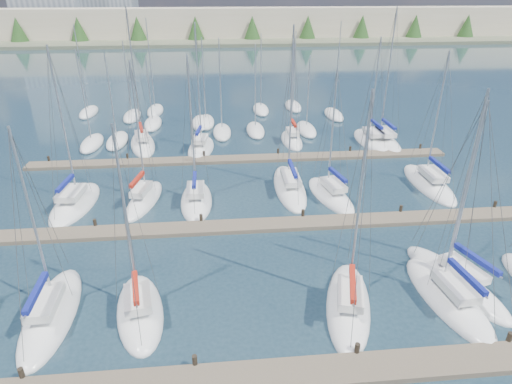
{
  "coord_description": "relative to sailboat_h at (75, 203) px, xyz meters",
  "views": [
    {
      "loc": [
        -2.47,
        -12.22,
        16.8
      ],
      "look_at": [
        0.0,
        14.0,
        4.0
      ],
      "focal_mm": 30.0,
      "sensor_mm": 36.0,
      "label": 1
    }
  ],
  "objects": [
    {
      "name": "ground",
      "position": [
        14.67,
        38.92,
        -0.18
      ],
      "size": [
        400.0,
        400.0,
        0.0
      ],
      "primitive_type": "plane",
      "color": "#243A48",
      "rests_on": "ground"
    },
    {
      "name": "dock_near",
      "position": [
        14.67,
        -19.07,
        -0.02
      ],
      "size": [
        44.0,
        1.93,
        1.1
      ],
      "color": "#6B5E4C",
      "rests_on": "ground"
    },
    {
      "name": "dock_mid",
      "position": [
        14.67,
        -5.07,
        -0.02
      ],
      "size": [
        44.0,
        1.93,
        1.1
      ],
      "color": "#6B5E4C",
      "rests_on": "ground"
    },
    {
      "name": "dock_far",
      "position": [
        14.67,
        8.93,
        -0.02
      ],
      "size": [
        44.0,
        1.93,
        1.1
      ],
      "color": "#6B5E4C",
      "rests_on": "ground"
    },
    {
      "name": "sailboat_h",
      "position": [
        0.0,
        0.0,
        0.0
      ],
      "size": [
        3.82,
        8.37,
        13.62
      ],
      "rotation": [
        0.0,
        0.0,
        -0.09
      ],
      "color": "white",
      "rests_on": "ground"
    },
    {
      "name": "sailboat_o",
      "position": [
        10.28,
        12.71,
        0.02
      ],
      "size": [
        3.68,
        7.83,
        14.17
      ],
      "rotation": [
        0.0,
        0.0,
        -0.13
      ],
      "color": "white",
      "rests_on": "ground"
    },
    {
      "name": "sailboat_n",
      "position": [
        3.52,
        14.63,
        0.02
      ],
      "size": [
        4.38,
        9.16,
        15.7
      ],
      "rotation": [
        0.0,
        0.0,
        0.2
      ],
      "color": "white",
      "rests_on": "ground"
    },
    {
      "name": "sailboat_l",
      "position": [
        21.86,
        -0.49,
        0.0
      ],
      "size": [
        3.95,
        8.01,
        11.79
      ],
      "rotation": [
        0.0,
        0.0,
        0.2
      ],
      "color": "white",
      "rests_on": "ground"
    },
    {
      "name": "sailboat_e",
      "position": [
        25.32,
        -14.53,
        0.01
      ],
      "size": [
        3.42,
        8.41,
        13.07
      ],
      "rotation": [
        0.0,
        0.0,
        0.1
      ],
      "color": "white",
      "rests_on": "ground"
    },
    {
      "name": "sailboat_p",
      "position": [
        20.95,
        14.38,
        0.01
      ],
      "size": [
        2.31,
        6.83,
        11.86
      ],
      "rotation": [
        0.0,
        0.0,
        0.01
      ],
      "color": "white",
      "rests_on": "ground"
    },
    {
      "name": "sailboat_f",
      "position": [
        26.56,
        -13.06,
        0.0
      ],
      "size": [
        4.6,
        8.73,
        12.12
      ],
      "rotation": [
        0.0,
        0.0,
        0.28
      ],
      "color": "white",
      "rests_on": "ground"
    },
    {
      "name": "sailboat_m",
      "position": [
        31.56,
        1.04,
        -0.0
      ],
      "size": [
        2.86,
        9.14,
        12.65
      ],
      "rotation": [
        0.0,
        0.0,
        -0.0
      ],
      "color": "white",
      "rests_on": "ground"
    },
    {
      "name": "sailboat_r",
      "position": [
        31.67,
        13.37,
        0.01
      ],
      "size": [
        2.92,
        9.66,
        15.5
      ],
      "rotation": [
        0.0,
        0.0,
        0.01
      ],
      "color": "white",
      "rests_on": "ground"
    },
    {
      "name": "sailboat_b",
      "position": [
        2.51,
        -13.73,
        -0.0
      ],
      "size": [
        2.88,
        8.43,
        11.61
      ],
      "rotation": [
        0.0,
        0.0,
        0.04
      ],
      "color": "white",
      "rests_on": "ground"
    },
    {
      "name": "sailboat_j",
      "position": [
        10.17,
        -0.37,
        0.01
      ],
      "size": [
        2.71,
        7.6,
        12.86
      ],
      "rotation": [
        0.0,
        0.0,
        0.01
      ],
      "color": "white",
      "rests_on": "ground"
    },
    {
      "name": "sailboat_i",
      "position": [
        5.7,
        0.11,
        0.02
      ],
      "size": [
        3.5,
        7.73,
        12.43
      ],
      "rotation": [
        0.0,
        0.0,
        -0.19
      ],
      "color": "white",
      "rests_on": "ground"
    },
    {
      "name": "sailboat_k",
      "position": [
        18.55,
        1.51,
        0.01
      ],
      "size": [
        2.82,
        9.87,
        14.72
      ],
      "rotation": [
        0.0,
        0.0,
        -0.02
      ],
      "color": "white",
      "rests_on": "ground"
    },
    {
      "name": "sailboat_q",
      "position": [
        30.28,
        13.33,
        -0.01
      ],
      "size": [
        3.2,
        8.72,
        12.52
      ],
      "rotation": [
        0.0,
        0.0,
        0.02
      ],
      "color": "white",
      "rests_on": "ground"
    },
    {
      "name": "sailboat_d",
      "position": [
        19.31,
        -14.6,
        0.01
      ],
      "size": [
        4.55,
        8.4,
        13.19
      ],
      "rotation": [
        0.0,
        0.0,
        -0.27
      ],
      "color": "white",
      "rests_on": "ground"
    },
    {
      "name": "sailboat_c",
      "position": [
        7.42,
        -14.01,
        0.01
      ],
      "size": [
        3.83,
        7.21,
        11.7
      ],
      "rotation": [
        0.0,
        0.0,
        0.19
      ],
      "color": "white",
      "rests_on": "ground"
    },
    {
      "name": "distant_boats",
      "position": [
        10.33,
        22.68,
        0.12
      ],
      "size": [
        36.93,
        20.75,
        13.3
      ],
      "color": "#9EA0A5",
      "rests_on": "ground"
    },
    {
      "name": "shoreline",
      "position": [
        1.38,
        128.69,
        7.27
      ],
      "size": [
        400.0,
        60.0,
        38.0
      ],
      "color": "#666B51",
      "rests_on": "ground"
    }
  ]
}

